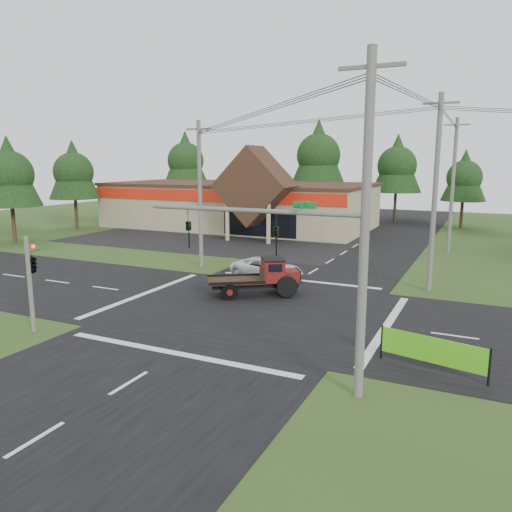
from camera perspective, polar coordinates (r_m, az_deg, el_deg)
The scene contains 21 objects.
ground at distance 26.51m, azimuth -0.44°, elevation -6.03°, with size 120.00×120.00×0.00m, color #244318.
road_ns at distance 26.51m, azimuth -0.44°, elevation -6.01°, with size 12.00×120.00×0.02m, color black.
road_ew at distance 26.51m, azimuth -0.44°, elevation -6.01°, with size 120.00×12.00×0.02m, color black.
parking_apron at distance 49.36m, azimuth -5.56°, elevation 1.79°, with size 28.00×14.00×0.02m, color black.
cvs_building at distance 59.05m, azimuth -1.78°, elevation 6.00°, with size 30.40×18.20×9.19m.
traffic_signal_mast at distance 16.55m, azimuth 6.49°, elevation -0.57°, with size 8.12×0.24×7.00m.
traffic_signal_corner at distance 24.51m, azimuth -24.35°, elevation 0.08°, with size 0.53×2.48×4.40m.
utility_pole_nr at distance 15.90m, azimuth 12.34°, elevation 3.22°, with size 2.00×0.30×11.00m.
utility_pole_nw at distance 36.32m, azimuth -6.43°, elevation 7.10°, with size 2.00×0.30×10.50m.
utility_pole_ne at distance 31.08m, azimuth 19.78°, elevation 6.86°, with size 2.00×0.30×11.50m.
utility_pole_n at distance 45.02m, azimuth 21.56°, elevation 7.57°, with size 2.00×0.30×11.20m.
tree_row_a at distance 75.06m, azimuth -8.05°, elevation 10.94°, with size 6.72×6.72×12.12m.
tree_row_b at distance 71.91m, azimuth -0.34°, elevation 9.99°, with size 5.60×5.60×10.10m.
tree_row_c at distance 67.25m, azimuth 7.15°, elevation 11.57°, with size 7.28×7.28×13.13m.
tree_row_d at distance 65.81m, azimuth 15.83°, elevation 10.10°, with size 6.16×6.16×11.11m.
tree_row_e at distance 62.97m, azimuth 22.72°, elevation 8.45°, with size 5.04×5.04×9.09m.
tree_side_w at distance 60.73m, azimuth -20.15°, elevation 9.20°, with size 5.60×5.60×10.10m.
tree_side_w_near at distance 52.56m, azimuth -26.39°, elevation 8.61°, with size 5.60×5.60×10.10m.
antique_flatbed_truck at distance 28.81m, azimuth -0.16°, elevation -2.39°, with size 2.02×5.29×2.21m, color #550C0F, non-canonical shape.
roadside_banner at distance 19.78m, azimuth 19.47°, elevation -10.51°, with size 4.05×0.12×1.38m, color #4EB418, non-canonical shape.
white_pickup at distance 33.07m, azimuth 1.27°, elevation -1.42°, with size 2.28×4.95×1.38m, color white.
Camera 1 is at (10.99, -22.88, 7.65)m, focal length 35.00 mm.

